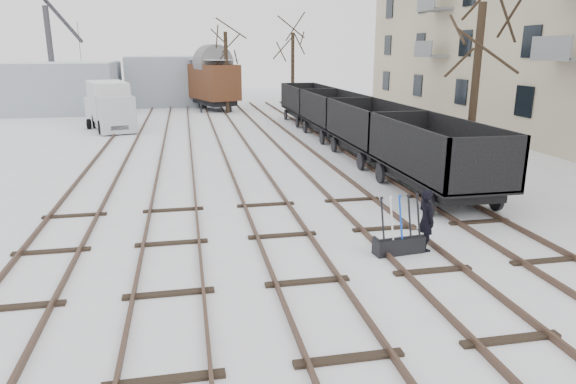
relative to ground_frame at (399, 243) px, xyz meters
name	(u,v)px	position (x,y,z in m)	size (l,w,h in m)	color
ground	(307,283)	(-2.68, -1.24, -0.28)	(120.00, 120.00, 0.00)	white
tracks	(241,158)	(-2.68, 12.43, -0.21)	(13.90, 52.00, 0.16)	black
shed_left	(54,87)	(-15.68, 34.76, 1.76)	(10.00, 8.00, 4.10)	gray
shed_right	(167,81)	(-6.68, 38.76, 1.96)	(7.00, 6.00, 4.50)	gray
ground_frame	(399,243)	(0.00, 0.00, 0.00)	(1.34, 0.56, 1.49)	black
worker	(426,220)	(0.75, 0.10, 0.52)	(0.59, 0.39, 1.61)	black
freight_wagon_a	(434,168)	(3.32, 4.82, 0.72)	(2.56, 6.41, 2.62)	black
freight_wagon_b	(371,138)	(3.32, 11.22, 0.72)	(2.56, 6.41, 2.62)	black
freight_wagon_c	(333,121)	(3.32, 17.62, 0.72)	(2.56, 6.41, 2.62)	black
freight_wagon_d	(307,109)	(3.32, 24.02, 0.72)	(2.56, 6.41, 2.62)	black
box_van_wagon	(214,81)	(-2.62, 33.64, 2.19)	(4.56, 6.20, 4.24)	black
lorry	(110,105)	(-9.92, 23.86, 1.26)	(3.30, 6.91, 3.01)	black
panel_van	(105,112)	(-10.51, 25.32, 0.68)	(3.12, 4.55, 1.84)	silver
crane	(55,82)	(-15.43, 34.04, 2.20)	(2.46, 5.62, 9.44)	#323237
tree_near	(474,95)	(5.62, 6.52, 3.05)	(0.30, 0.30, 6.67)	black
tree_far_left	(227,73)	(-1.70, 31.31, 2.92)	(0.30, 0.30, 6.41)	black
tree_far_right	(293,71)	(4.18, 33.27, 2.93)	(0.30, 0.30, 6.44)	black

